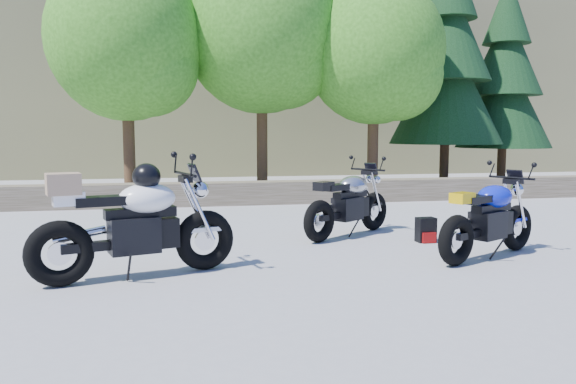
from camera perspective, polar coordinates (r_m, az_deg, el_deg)
The scene contains 12 objects.
ground at distance 7.15m, azimuth -0.04°, elevation -6.87°, with size 90.00×90.00×0.00m, color #94949A.
stone_wall at distance 12.48m, azimuth -4.85°, elevation -0.11°, with size 22.00×0.55×0.50m, color brown.
hillside at distance 35.59m, azimuth -4.03°, elevation 15.69°, with size 80.00×30.00×15.00m, color brown.
tree_decid_left at distance 14.16m, azimuth -15.72°, elevation 14.16°, with size 3.67×3.67×5.62m.
tree_decid_mid at distance 14.74m, azimuth -2.24°, elevation 15.65°, with size 4.08×4.08×6.24m.
tree_decid_right at distance 14.78m, azimuth 9.24°, elevation 13.43°, with size 3.54×3.54×5.41m.
conifer_near at distance 16.94m, azimuth 15.87°, elevation 12.96°, with size 3.17×3.17×7.06m.
conifer_far at distance 18.49m, azimuth 21.18°, elevation 10.91°, with size 2.82×2.82×6.27m.
silver_bike at distance 8.71m, azimuth 6.20°, elevation -1.22°, with size 1.73×1.33×1.02m.
white_bike at distance 6.38m, azimuth -15.31°, elevation -2.99°, with size 2.24×0.93×1.27m.
blue_bike at distance 7.62m, azimuth 19.78°, elevation -2.63°, with size 1.86×1.09×1.02m.
backpack at distance 8.46m, azimuth 13.84°, elevation -3.80°, with size 0.27×0.24×0.36m.
Camera 1 is at (-1.33, -6.84, 1.62)m, focal length 35.00 mm.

